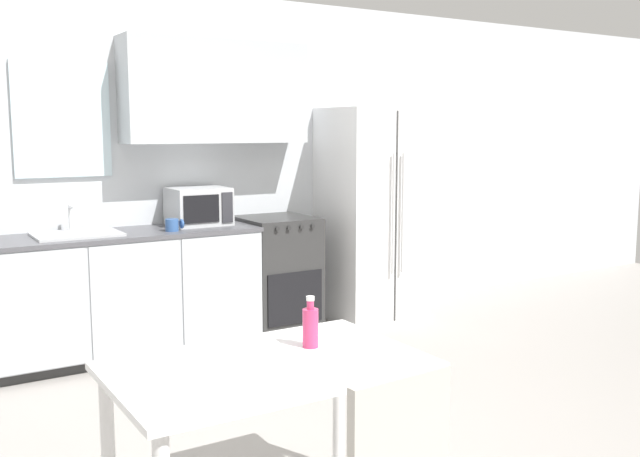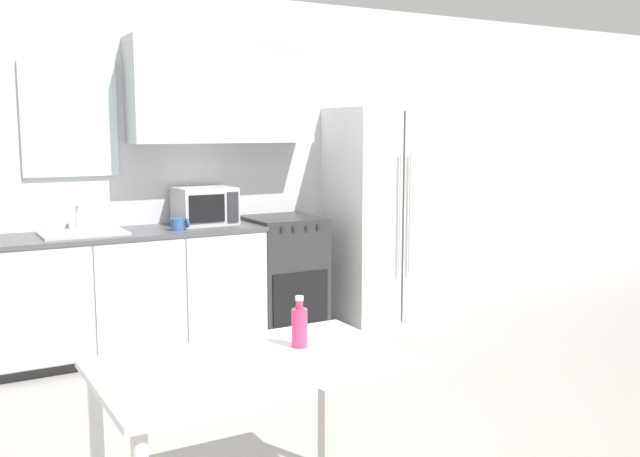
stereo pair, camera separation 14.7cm
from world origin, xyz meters
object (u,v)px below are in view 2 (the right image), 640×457
object	(u,v)px
dining_table	(254,387)
drink_bottle	(299,326)
oven_range	(283,274)
refrigerator	(380,214)
microwave	(205,206)
coffee_mug	(178,224)

from	to	relation	value
dining_table	drink_bottle	distance (m)	0.33
oven_range	drink_bottle	size ratio (longest dim) A/B	4.29
oven_range	drink_bottle	world-z (taller)	drink_bottle
refrigerator	microwave	world-z (taller)	refrigerator
oven_range	drink_bottle	bearing A→B (deg)	-115.38
refrigerator	dining_table	distance (m)	3.54
oven_range	microwave	size ratio (longest dim) A/B	2.16
microwave	drink_bottle	xyz separation A→B (m)	(-0.58, -2.64, -0.23)
drink_bottle	coffee_mug	bearing A→B (deg)	83.24
coffee_mug	dining_table	size ratio (longest dim) A/B	0.11
oven_range	microwave	bearing A→B (deg)	172.82
coffee_mug	drink_bottle	xyz separation A→B (m)	(-0.29, -2.41, -0.14)
refrigerator	dining_table	xyz separation A→B (m)	(-2.39, -2.60, -0.28)
oven_range	refrigerator	bearing A→B (deg)	-2.38
microwave	drink_bottle	bearing A→B (deg)	-102.33
oven_range	dining_table	size ratio (longest dim) A/B	0.77
oven_range	dining_table	xyz separation A→B (m)	(-1.46, -2.64, 0.16)
coffee_mug	dining_table	world-z (taller)	coffee_mug
dining_table	drink_bottle	bearing A→B (deg)	18.75
microwave	coffee_mug	distance (m)	0.38
oven_range	drink_bottle	distance (m)	2.85
microwave	dining_table	world-z (taller)	microwave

